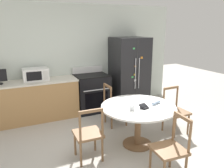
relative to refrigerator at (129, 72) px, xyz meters
The scene contains 14 objects.
ground_plane 2.66m from the refrigerator, 118.36° to the right, with size 14.00×14.00×0.00m, color #B2ADA3.
back_wall 1.33m from the refrigerator, 159.50° to the left, with size 5.20×0.10×2.60m.
kitchen_counter 2.46m from the refrigerator, behind, with size 1.98×0.64×0.90m.
refrigerator is the anchor object (origin of this frame).
oven_range 1.11m from the refrigerator, behind, with size 0.79×0.68×1.08m.
microwave 2.31m from the refrigerator, behind, with size 0.53×0.38×0.27m.
dining_table 2.07m from the refrigerator, 115.05° to the right, with size 1.29×1.29×0.74m.
dining_chair_right 1.80m from the refrigerator, 87.97° to the right, with size 0.43×0.43×0.90m.
dining_chair_near 2.97m from the refrigerator, 108.31° to the right, with size 0.45×0.45×0.90m.
dining_chair_left 2.67m from the refrigerator, 133.26° to the right, with size 0.43×0.43×0.90m.
dining_chair_far 1.35m from the refrigerator, 133.45° to the right, with size 0.42×0.42×0.90m.
candle_glass 2.25m from the refrigerator, 118.37° to the right, with size 0.09×0.09×0.08m.
folded_napkin 1.99m from the refrigerator, 105.75° to the right, with size 0.20×0.12×0.05m.
wallet 2.17m from the refrigerator, 113.04° to the right, with size 0.14×0.15×0.07m.
Camera 1 is at (-1.59, -2.65, 2.06)m, focal length 35.00 mm.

